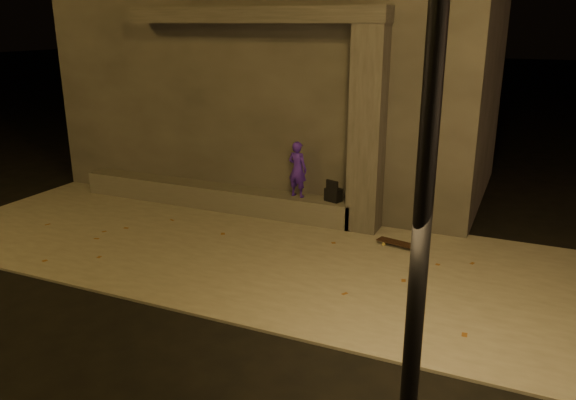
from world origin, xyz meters
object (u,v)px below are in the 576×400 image
at_px(skateboard, 400,244).
at_px(column, 368,131).
at_px(backpack, 333,194).
at_px(skateboarder, 297,169).

bearing_deg(skateboard, column, 154.53).
distance_m(backpack, skateboard, 1.65).
xyz_separation_m(skateboarder, skateboard, (2.15, -0.65, -0.91)).
xyz_separation_m(column, backpack, (-0.60, 0.00, -1.21)).
height_order(backpack, skateboard, backpack).
distance_m(column, skateboarder, 1.56).
relative_size(column, backpack, 8.69).
relative_size(skateboarder, backpack, 2.57).
bearing_deg(skateboard, backpack, 168.17).
bearing_deg(backpack, skateboarder, -161.65).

